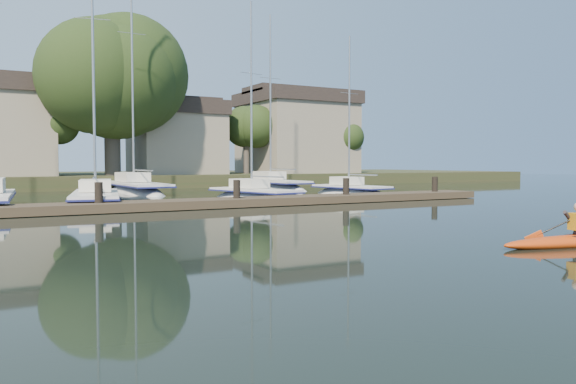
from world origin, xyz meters
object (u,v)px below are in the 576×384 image
sailboat_2 (96,209)px  sailboat_6 (135,196)px  sailboat_4 (351,197)px  sailboat_7 (272,192)px  sailboat_3 (254,202)px  dock (172,204)px

sailboat_2 → sailboat_6: sailboat_6 is taller
sailboat_4 → sailboat_6: size_ratio=0.62×
sailboat_2 → sailboat_7: (14.45, 9.98, -0.03)m
sailboat_2 → sailboat_3: size_ratio=1.25×
sailboat_6 → sailboat_7: bearing=-0.8°
sailboat_2 → sailboat_4: 15.55m
sailboat_3 → sailboat_6: bearing=101.8°
sailboat_3 → sailboat_6: size_ratio=0.66×
sailboat_6 → sailboat_7: size_ratio=1.24×
sailboat_3 → sailboat_4: (7.13, 0.98, -0.00)m
sailboat_4 → sailboat_6: (-11.18, 8.42, -0.03)m
sailboat_3 → sailboat_4: sailboat_3 is taller
sailboat_3 → sailboat_6: (-4.05, 9.40, -0.03)m
dock → sailboat_2: 4.49m
sailboat_7 → dock: bearing=-135.9°
sailboat_4 → sailboat_7: size_ratio=0.77×
sailboat_7 → sailboat_2: bearing=-150.1°
sailboat_7 → sailboat_6: bearing=175.9°
sailboat_2 → sailboat_6: bearing=78.1°
sailboat_4 → sailboat_7: (-1.03, 8.52, -0.04)m
dock → sailboat_6: size_ratio=1.92×
sailboat_3 → sailboat_7: bearing=45.7°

